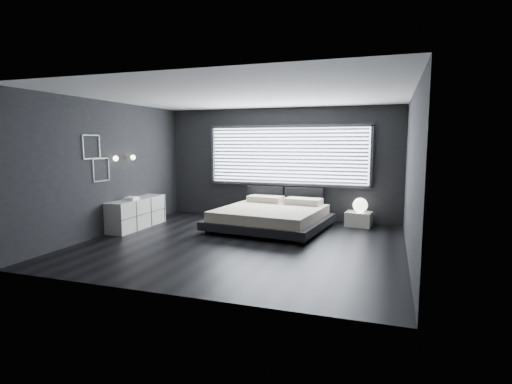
% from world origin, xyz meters
% --- Properties ---
extents(room, '(6.04, 6.00, 2.80)m').
position_xyz_m(room, '(0.00, 0.00, 1.40)').
color(room, black).
rests_on(room, ground).
extents(window, '(4.14, 0.09, 1.52)m').
position_xyz_m(window, '(0.20, 2.70, 1.61)').
color(window, white).
rests_on(window, ground).
extents(headboard, '(1.96, 0.16, 0.52)m').
position_xyz_m(headboard, '(0.16, 2.64, 0.57)').
color(headboard, black).
rests_on(headboard, ground).
extents(sconce_near, '(0.18, 0.11, 0.11)m').
position_xyz_m(sconce_near, '(-2.88, 0.05, 1.60)').
color(sconce_near, silver).
rests_on(sconce_near, ground).
extents(sconce_far, '(0.18, 0.11, 0.11)m').
position_xyz_m(sconce_far, '(-2.88, 0.65, 1.60)').
color(sconce_far, silver).
rests_on(sconce_far, ground).
extents(wall_art_upper, '(0.01, 0.48, 0.48)m').
position_xyz_m(wall_art_upper, '(-2.98, -0.55, 1.85)').
color(wall_art_upper, '#47474C').
rests_on(wall_art_upper, ground).
extents(wall_art_lower, '(0.01, 0.48, 0.48)m').
position_xyz_m(wall_art_lower, '(-2.98, -0.30, 1.38)').
color(wall_art_lower, '#47474C').
rests_on(wall_art_lower, ground).
extents(bed, '(2.64, 2.55, 0.62)m').
position_xyz_m(bed, '(0.16, 1.44, 0.29)').
color(bed, black).
rests_on(bed, ground).
extents(nightstand, '(0.62, 0.53, 0.34)m').
position_xyz_m(nightstand, '(2.01, 2.37, 0.17)').
color(nightstand, silver).
rests_on(nightstand, ground).
extents(orb_lamp, '(0.33, 0.33, 0.33)m').
position_xyz_m(orb_lamp, '(2.04, 2.32, 0.50)').
color(orb_lamp, white).
rests_on(orb_lamp, nightstand).
extents(dresser, '(0.49, 1.69, 0.67)m').
position_xyz_m(dresser, '(-2.78, 0.57, 0.34)').
color(dresser, silver).
rests_on(dresser, ground).
extents(book_stack, '(0.28, 0.35, 0.07)m').
position_xyz_m(book_stack, '(-2.77, 0.37, 0.70)').
color(book_stack, white).
rests_on(book_stack, dresser).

